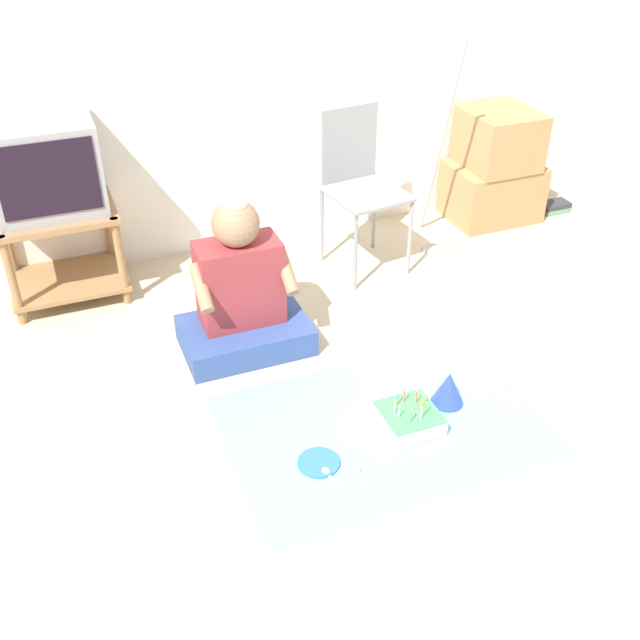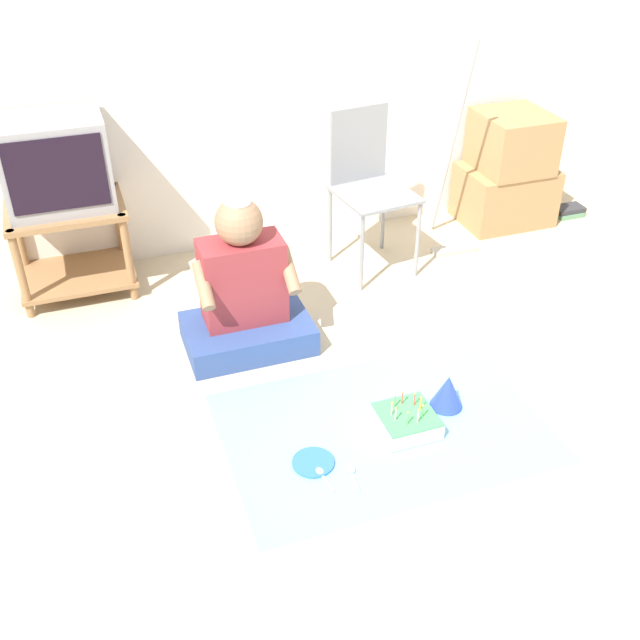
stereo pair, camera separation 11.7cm
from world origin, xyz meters
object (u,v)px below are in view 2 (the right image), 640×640
(person_seated, at_px, (245,294))
(tv, at_px, (55,163))
(birthday_cake, at_px, (406,421))
(cardboard_box_stack, at_px, (508,172))
(book_pile, at_px, (568,211))
(folding_chair, at_px, (368,179))
(dust_mop, at_px, (453,190))
(paper_plate, at_px, (313,462))
(party_hat_blue, at_px, (448,391))

(person_seated, bearing_deg, tv, 132.18)
(tv, xyz_separation_m, birthday_cake, (1.25, -1.70, -0.70))
(cardboard_box_stack, xyz_separation_m, book_pile, (0.46, -0.08, -0.31))
(folding_chair, xyz_separation_m, person_seated, (-0.88, -0.58, -0.24))
(book_pile, distance_m, person_seated, 2.54)
(birthday_cake, bearing_deg, folding_chair, 74.72)
(tv, height_order, folding_chair, tv)
(folding_chair, xyz_separation_m, dust_mop, (0.57, 0.02, -0.16))
(book_pile, bearing_deg, tv, 177.91)
(folding_chair, distance_m, cardboard_box_stack, 1.12)
(person_seated, distance_m, birthday_cake, 1.02)
(cardboard_box_stack, relative_size, person_seated, 0.84)
(tv, distance_m, dust_mop, 2.26)
(birthday_cake, distance_m, paper_plate, 0.46)
(person_seated, distance_m, party_hat_blue, 1.09)
(folding_chair, height_order, birthday_cake, folding_chair)
(tv, distance_m, book_pile, 3.26)
(tv, distance_m, birthday_cake, 2.22)
(person_seated, relative_size, birthday_cake, 3.50)
(person_seated, xyz_separation_m, paper_plate, (0.03, -0.93, -0.28))
(tv, relative_size, cardboard_box_stack, 0.74)
(party_hat_blue, xyz_separation_m, paper_plate, (-0.69, -0.15, -0.08))
(party_hat_blue, bearing_deg, tv, 132.39)
(tv, bearing_deg, book_pile, -2.09)
(book_pile, xyz_separation_m, person_seated, (-2.42, -0.72, 0.26))
(tv, xyz_separation_m, paper_plate, (0.79, -1.77, -0.74))
(tv, distance_m, person_seated, 1.22)
(tv, xyz_separation_m, dust_mop, (2.21, -0.24, -0.37))
(dust_mop, xyz_separation_m, party_hat_blue, (-0.73, -1.39, -0.29))
(tv, bearing_deg, dust_mop, -6.16)
(person_seated, relative_size, party_hat_blue, 5.23)
(party_hat_blue, bearing_deg, cardboard_box_stack, 52.25)
(paper_plate, bearing_deg, tv, 114.13)
(person_seated, xyz_separation_m, party_hat_blue, (0.72, -0.79, -0.20))
(paper_plate, bearing_deg, book_pile, 34.79)
(dust_mop, xyz_separation_m, paper_plate, (-1.42, -1.53, -0.37))
(tv, distance_m, cardboard_box_stack, 2.75)
(tv, relative_size, dust_mop, 0.42)
(book_pile, bearing_deg, person_seated, -163.36)
(tv, xyz_separation_m, person_seated, (0.76, -0.84, -0.46))
(tv, relative_size, party_hat_blue, 3.24)
(cardboard_box_stack, distance_m, birthday_cake, 2.24)
(person_seated, bearing_deg, cardboard_box_stack, 22.39)
(folding_chair, relative_size, birthday_cake, 3.72)
(dust_mop, bearing_deg, party_hat_blue, -117.71)
(paper_plate, bearing_deg, cardboard_box_stack, 42.15)
(folding_chair, height_order, party_hat_blue, folding_chair)
(dust_mop, bearing_deg, person_seated, -157.54)
(dust_mop, height_order, birthday_cake, dust_mop)
(book_pile, bearing_deg, paper_plate, -145.21)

